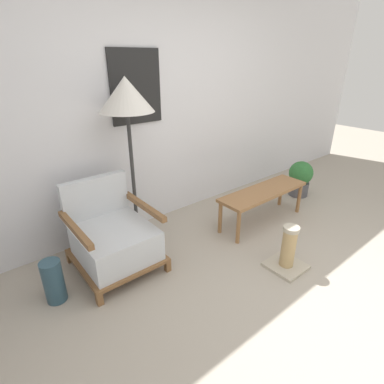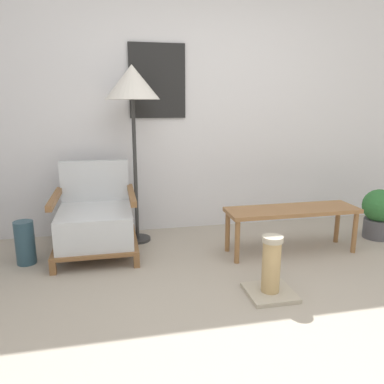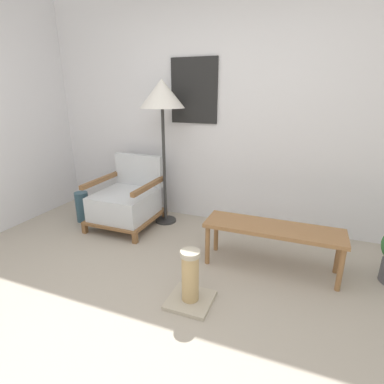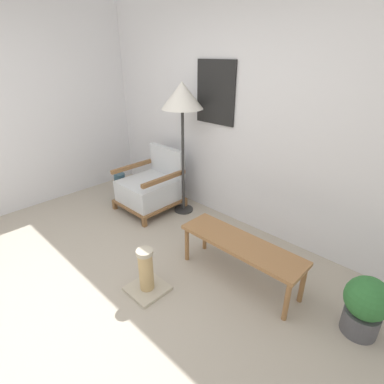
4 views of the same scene
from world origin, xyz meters
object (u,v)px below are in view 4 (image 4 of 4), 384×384
Objects in this scene: armchair at (151,187)px; potted_plant at (366,305)px; vase at (120,186)px; scratching_post at (146,275)px; coffee_table at (241,247)px; floor_lamp at (182,100)px.

potted_plant is (2.77, -0.18, -0.04)m from armchair.
vase is 3.35m from potted_plant.
potted_plant is at bearing 29.47° from scratching_post.
scratching_post is (-1.54, -0.87, -0.10)m from potted_plant.
scratching_post is (1.23, -1.05, -0.14)m from armchair.
vase is at bearing 174.33° from coffee_table.
potted_plant reaches higher than coffee_table.
floor_lamp reaches higher than vase.
scratching_post is (0.85, -1.30, -1.31)m from floor_lamp.
floor_lamp reaches higher than armchair.
scratching_post is at bearing -40.37° from armchair.
armchair is 1.26m from floor_lamp.
scratching_post reaches higher than vase.
armchair is 0.67× the size of coffee_table.
armchair is at bearing 139.63° from scratching_post.
potted_plant reaches higher than scratching_post.
floor_lamp is 3.80× the size of scratching_post.
coffee_table is at bearing -23.62° from floor_lamp.
potted_plant is (1.03, 0.16, -0.09)m from coffee_table.
vase is 2.04m from scratching_post.
coffee_table is 2.39× the size of potted_plant.
scratching_post is at bearing -125.44° from coffee_table.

